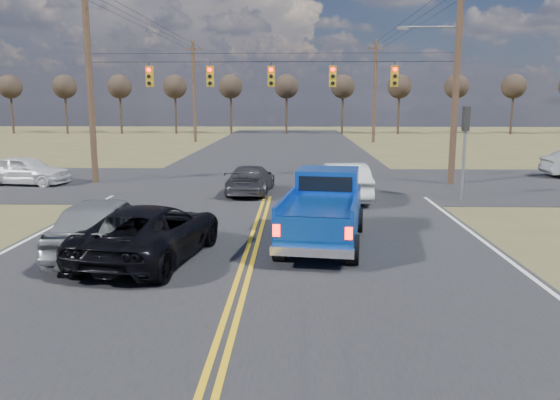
{
  "coord_description": "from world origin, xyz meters",
  "views": [
    {
      "loc": [
        1.23,
        -9.29,
        4.12
      ],
      "look_at": [
        0.81,
        5.1,
        1.5
      ],
      "focal_mm": 35.0,
      "sensor_mm": 36.0,
      "label": 1
    }
  ],
  "objects_px": {
    "silver_suv": "(103,225)",
    "dgrey_car_queue": "(251,180)",
    "black_suv": "(151,232)",
    "pickup_truck": "(324,210)",
    "white_car_queue": "(344,181)",
    "cross_car_west": "(25,170)"
  },
  "relations": [
    {
      "from": "silver_suv",
      "to": "dgrey_car_queue",
      "type": "height_order",
      "value": "silver_suv"
    },
    {
      "from": "cross_car_west",
      "to": "silver_suv",
      "type": "bearing_deg",
      "value": -139.46
    },
    {
      "from": "white_car_queue",
      "to": "cross_car_west",
      "type": "height_order",
      "value": "white_car_queue"
    },
    {
      "from": "pickup_truck",
      "to": "cross_car_west",
      "type": "height_order",
      "value": "pickup_truck"
    },
    {
      "from": "silver_suv",
      "to": "dgrey_car_queue",
      "type": "xyz_separation_m",
      "value": [
        3.18,
        9.97,
        -0.18
      ]
    },
    {
      "from": "silver_suv",
      "to": "cross_car_west",
      "type": "relative_size",
      "value": 1.11
    },
    {
      "from": "black_suv",
      "to": "white_car_queue",
      "type": "xyz_separation_m",
      "value": [
        5.8,
        9.0,
        0.06
      ]
    },
    {
      "from": "pickup_truck",
      "to": "black_suv",
      "type": "height_order",
      "value": "pickup_truck"
    },
    {
      "from": "silver_suv",
      "to": "cross_car_west",
      "type": "xyz_separation_m",
      "value": [
        -8.21,
        12.21,
        -0.08
      ]
    },
    {
      "from": "dgrey_car_queue",
      "to": "cross_car_west",
      "type": "distance_m",
      "value": 11.61
    },
    {
      "from": "silver_suv",
      "to": "dgrey_car_queue",
      "type": "distance_m",
      "value": 10.47
    },
    {
      "from": "black_suv",
      "to": "pickup_truck",
      "type": "bearing_deg",
      "value": -149.65
    },
    {
      "from": "pickup_truck",
      "to": "silver_suv",
      "type": "xyz_separation_m",
      "value": [
        -6.02,
        -1.31,
        -0.18
      ]
    },
    {
      "from": "silver_suv",
      "to": "white_car_queue",
      "type": "bearing_deg",
      "value": -131.99
    },
    {
      "from": "silver_suv",
      "to": "white_car_queue",
      "type": "height_order",
      "value": "silver_suv"
    },
    {
      "from": "silver_suv",
      "to": "dgrey_car_queue",
      "type": "bearing_deg",
      "value": -109.53
    },
    {
      "from": "silver_suv",
      "to": "black_suv",
      "type": "xyz_separation_m",
      "value": [
        1.42,
        -0.44,
        -0.08
      ]
    },
    {
      "from": "black_suv",
      "to": "dgrey_car_queue",
      "type": "xyz_separation_m",
      "value": [
        1.75,
        10.41,
        -0.09
      ]
    },
    {
      "from": "white_car_queue",
      "to": "dgrey_car_queue",
      "type": "distance_m",
      "value": 4.28
    },
    {
      "from": "pickup_truck",
      "to": "white_car_queue",
      "type": "xyz_separation_m",
      "value": [
        1.2,
        7.25,
        -0.21
      ]
    },
    {
      "from": "black_suv",
      "to": "cross_car_west",
      "type": "distance_m",
      "value": 15.9
    },
    {
      "from": "pickup_truck",
      "to": "cross_car_west",
      "type": "relative_size",
      "value": 1.32
    }
  ]
}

